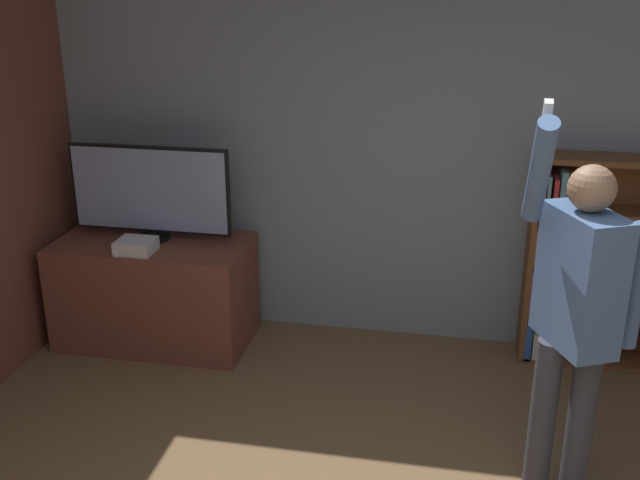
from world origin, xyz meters
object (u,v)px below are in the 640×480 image
game_console (136,246)px  person (576,308)px  television (150,192)px  bookshelf (581,262)px

game_console → person: 2.85m
television → game_console: bearing=-93.8°
television → person: (2.64, -1.26, -0.04)m
television → bookshelf: size_ratio=0.79×
bookshelf → person: (-0.24, -1.49, 0.35)m
game_console → bookshelf: 2.94m
game_console → television: bearing=86.2°
bookshelf → game_console: bearing=-170.4°
television → bookshelf: (2.88, 0.23, -0.38)m
bookshelf → person: person is taller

